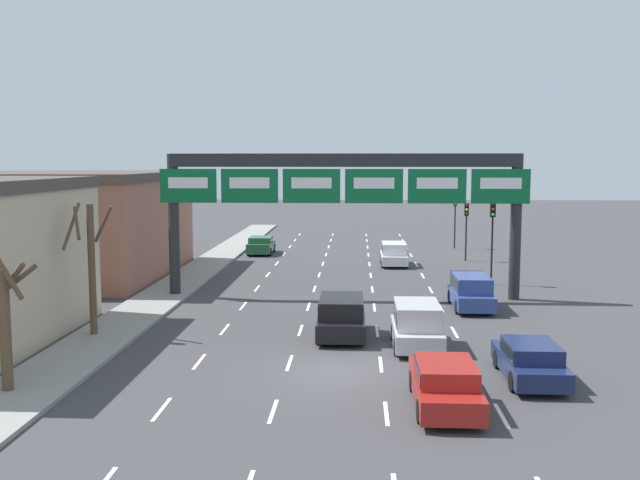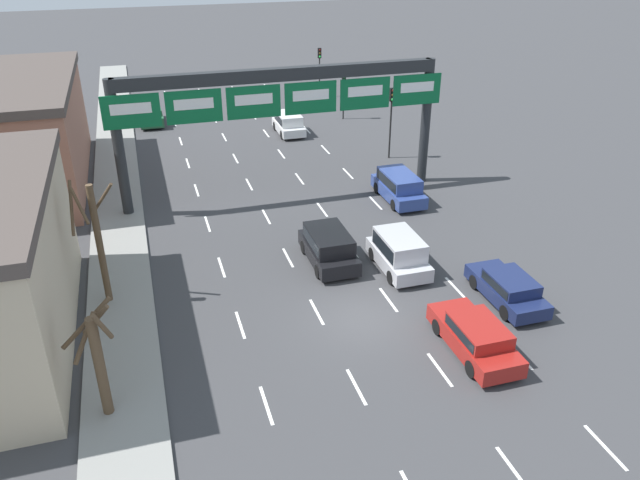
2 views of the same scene
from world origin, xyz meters
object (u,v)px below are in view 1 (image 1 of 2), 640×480
Objects in this scene: suv_white at (394,253)px; car_navy at (530,359)px; car_green at (261,245)px; car_red at (445,383)px; suv_silver at (417,323)px; traffic_light_far_end at (466,220)px; sign_gantry at (343,187)px; tree_bare_closest at (6,319)px; traffic_light_near_gantry at (455,210)px; suv_black at (341,315)px; traffic_light_mid_block at (493,226)px; suv_blue at (471,290)px; tree_bare_second at (90,261)px.

car_navy is (3.20, -26.06, -0.18)m from suv_white.
car_red is (10.16, -34.53, 0.02)m from car_green.
traffic_light_far_end reaches higher than suv_silver.
car_green is 0.98× the size of traffic_light_far_end.
traffic_light_far_end is (2.16, 28.64, 2.31)m from car_navy.
suv_white is 0.86× the size of car_red.
sign_gantry is at bearing 101.40° from car_red.
suv_white is at bearing 64.48° from tree_bare_closest.
traffic_light_near_gantry reaches higher than tree_bare_closest.
suv_black is at bearing 152.05° from suv_silver.
traffic_light_mid_block is at bearing -54.11° from suv_white.
tree_bare_closest reaches higher than suv_black.
suv_white is at bearing 102.00° from suv_blue.
car_red is 1.08× the size of tree_bare_closest.
car_red is 1.09× the size of traffic_light_far_end.
car_navy is 8.50m from suv_black.
traffic_light_far_end is at bearing -91.55° from traffic_light_near_gantry.
traffic_light_mid_block is 10.00m from traffic_light_far_end.
traffic_light_near_gantry is 7.55m from traffic_light_far_end.
suv_blue is 1.06× the size of traffic_light_far_end.
car_navy is at bearing 41.49° from car_red.
car_green is 0.76× the size of tree_bare_second.
suv_black is 0.85× the size of traffic_light_mid_block.
tree_bare_closest is at bearing -172.50° from car_navy.
car_green is (-10.11, 5.69, -0.16)m from suv_white.
traffic_light_mid_block is (2.30, 6.99, 2.55)m from suv_blue.
suv_white is 0.80× the size of traffic_light_mid_block.
car_navy is 5.27m from suv_silver.
traffic_light_near_gantry reaches higher than car_navy.
suv_blue is 1.06× the size of suv_black.
suv_silver is 14.72m from tree_bare_closest.
suv_blue is at bearing 90.68° from car_navy.
suv_black is at bearing 111.31° from car_red.
car_red is 0.93× the size of traffic_light_mid_block.
suv_black is at bearing 138.92° from car_navy.
suv_silver is at bearing -100.17° from traffic_light_near_gantry.
suv_blue is 14.75m from car_red.
traffic_light_far_end is (5.30, 31.42, 2.26)m from car_red.
car_red is 1.02× the size of traffic_light_near_gantry.
car_navy is 1.09× the size of suv_silver.
tree_bare_closest is at bearing -142.87° from suv_black.
car_green is 27.06m from suv_black.
suv_silver is (-0.27, 6.78, 0.23)m from car_red.
suv_blue is 7.79m from traffic_light_mid_block.
car_green is 34.15m from tree_bare_closest.
traffic_light_mid_block is (2.16, 18.65, 2.77)m from car_navy.
traffic_light_far_end is (8.70, 14.58, -2.89)m from sign_gantry.
traffic_light_near_gantry is at bearing 81.96° from car_red.
traffic_light_near_gantry is at bearing 61.24° from suv_white.
tree_bare_second is at bearing 175.84° from suv_silver.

